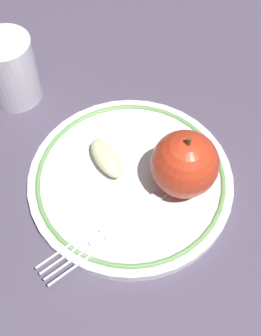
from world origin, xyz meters
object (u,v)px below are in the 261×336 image
(apple_red_whole, at_px, (185,164))
(apple_slice_front, at_px, (106,158))
(fork, at_px, (112,228))
(drinking_glass, at_px, (11,70))
(plate, at_px, (130,180))

(apple_red_whole, xyz_separation_m, apple_slice_front, (-0.06, 0.07, -0.03))
(apple_red_whole, distance_m, fork, 0.11)
(apple_red_whole, relative_size, drinking_glass, 0.92)
(plate, distance_m, drinking_glass, 0.22)
(apple_slice_front, distance_m, fork, 0.09)
(plate, distance_m, fork, 0.07)
(apple_red_whole, distance_m, drinking_glass, 0.26)
(plate, relative_size, drinking_glass, 2.61)
(plate, distance_m, apple_slice_front, 0.04)
(plate, bearing_deg, apple_slice_front, 110.31)
(apple_slice_front, xyz_separation_m, fork, (-0.04, -0.08, -0.01))
(plate, height_order, apple_slice_front, apple_slice_front)
(fork, bearing_deg, apple_red_whole, 178.78)
(apple_slice_front, bearing_deg, drinking_glass, -164.11)
(apple_slice_front, distance_m, drinking_glass, 0.18)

